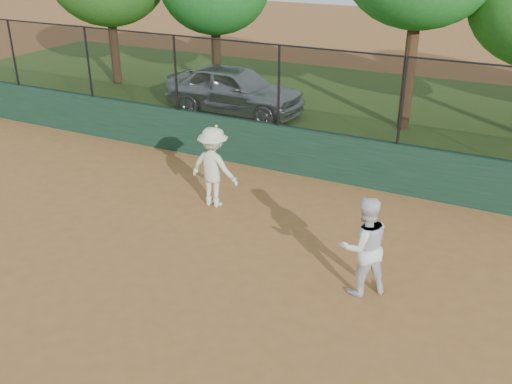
% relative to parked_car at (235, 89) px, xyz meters
% --- Properties ---
extents(ground, '(80.00, 80.00, 0.00)m').
position_rel_parked_car_xyz_m(ground, '(3.90, -9.92, -0.80)').
color(ground, '#975F30').
rests_on(ground, ground).
extents(back_wall, '(26.00, 0.20, 1.20)m').
position_rel_parked_car_xyz_m(back_wall, '(3.90, -3.92, -0.20)').
color(back_wall, '#1A3927').
rests_on(back_wall, ground).
extents(grass_strip, '(36.00, 12.00, 0.01)m').
position_rel_parked_car_xyz_m(grass_strip, '(3.90, 2.08, -0.80)').
color(grass_strip, '#2D4B17').
rests_on(grass_strip, ground).
extents(parked_car, '(4.75, 1.97, 1.61)m').
position_rel_parked_car_xyz_m(parked_car, '(0.00, 0.00, 0.00)').
color(parked_car, '#A0A5A9').
rests_on(parked_car, ground).
extents(player_second, '(1.09, 1.07, 1.77)m').
position_rel_parked_car_xyz_m(player_second, '(6.96, -8.22, 0.08)').
color(player_second, white).
rests_on(player_second, ground).
extents(player_main, '(1.21, 0.75, 2.02)m').
position_rel_parked_car_xyz_m(player_main, '(3.00, -6.42, 0.10)').
color(player_main, beige).
rests_on(player_main, ground).
extents(fence_assembly, '(26.00, 0.06, 2.00)m').
position_rel_parked_car_xyz_m(fence_assembly, '(3.87, -3.92, 1.43)').
color(fence_assembly, black).
rests_on(fence_assembly, back_wall).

